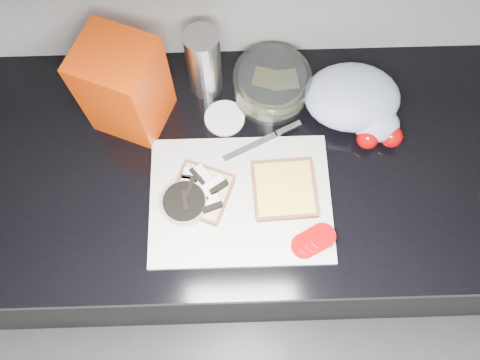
{
  "coord_description": "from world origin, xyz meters",
  "views": [
    {
      "loc": [
        -0.08,
        0.77,
        1.89
      ],
      "look_at": [
        -0.07,
        1.13,
        0.95
      ],
      "focal_mm": 35.0,
      "sensor_mm": 36.0,
      "label": 1
    }
  ],
  "objects_px": {
    "steel_canister": "(204,63)",
    "glass_bowl": "(271,84)",
    "cutting_board": "(240,200)",
    "bread_bag": "(125,87)"
  },
  "relations": [
    {
      "from": "steel_canister",
      "to": "glass_bowl",
      "type": "bearing_deg",
      "value": -9.1
    },
    {
      "from": "cutting_board",
      "to": "glass_bowl",
      "type": "xyz_separation_m",
      "value": [
        0.08,
        0.28,
        0.03
      ]
    },
    {
      "from": "glass_bowl",
      "to": "bread_bag",
      "type": "height_order",
      "value": "bread_bag"
    },
    {
      "from": "bread_bag",
      "to": "steel_canister",
      "type": "distance_m",
      "value": 0.19
    },
    {
      "from": "cutting_board",
      "to": "bread_bag",
      "type": "bearing_deg",
      "value": 137.25
    },
    {
      "from": "glass_bowl",
      "to": "bread_bag",
      "type": "bearing_deg",
      "value": -171.34
    },
    {
      "from": "bread_bag",
      "to": "steel_canister",
      "type": "relative_size",
      "value": 1.27
    },
    {
      "from": "glass_bowl",
      "to": "steel_canister",
      "type": "height_order",
      "value": "steel_canister"
    },
    {
      "from": "bread_bag",
      "to": "steel_canister",
      "type": "xyz_separation_m",
      "value": [
        0.17,
        0.07,
        -0.03
      ]
    },
    {
      "from": "cutting_board",
      "to": "steel_canister",
      "type": "distance_m",
      "value": 0.32
    }
  ]
}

